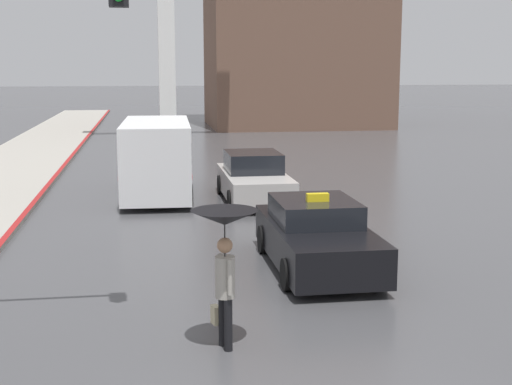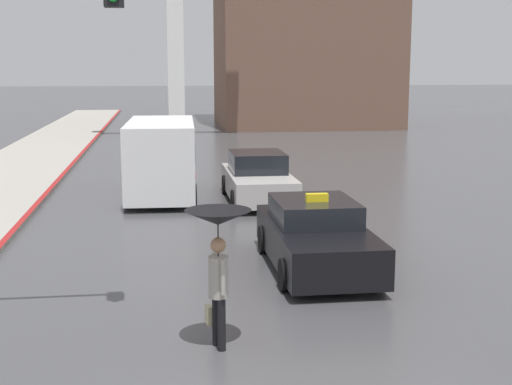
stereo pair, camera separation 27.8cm
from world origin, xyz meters
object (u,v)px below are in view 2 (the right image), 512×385
object	(u,v)px
taxi	(316,237)
sedan_red	(258,179)
ambulance_van	(161,155)
pedestrian_with_umbrella	(218,240)

from	to	relation	value
taxi	sedan_red	distance (m)	7.40
ambulance_van	pedestrian_with_umbrella	size ratio (longest dim) A/B	2.72
taxi	pedestrian_with_umbrella	distance (m)	4.59
ambulance_van	pedestrian_with_umbrella	bearing A→B (deg)	95.31
sedan_red	ambulance_van	bearing A→B (deg)	-22.35
sedan_red	ambulance_van	xyz separation A→B (m)	(-2.87, 1.18, 0.64)
sedan_red	pedestrian_with_umbrella	bearing A→B (deg)	79.32
taxi	ambulance_van	size ratio (longest dim) A/B	0.79
ambulance_van	pedestrian_with_umbrella	xyz separation A→B (m)	(0.74, -12.45, 0.29)
sedan_red	ambulance_van	size ratio (longest dim) A/B	0.82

